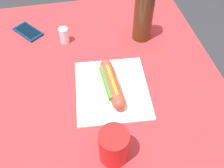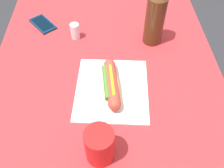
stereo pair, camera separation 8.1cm
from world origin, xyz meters
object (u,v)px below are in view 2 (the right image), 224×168
hot_dog (112,84)px  salt_shaker (75,31)px  drinking_cup (100,145)px  cell_phone (43,24)px  soda_bottle (155,17)px

hot_dog → salt_shaker: (0.28, 0.14, -0.00)m
drinking_cup → salt_shaker: (0.51, 0.10, -0.03)m
hot_dog → cell_phone: size_ratio=1.51×
cell_phone → drinking_cup: (-0.60, -0.24, 0.05)m
cell_phone → salt_shaker: salt_shaker is taller
hot_dog → drinking_cup: size_ratio=1.82×
cell_phone → drinking_cup: drinking_cup is taller
hot_dog → drinking_cup: (-0.23, 0.04, 0.03)m
hot_dog → soda_bottle: soda_bottle is taller
drinking_cup → salt_shaker: drinking_cup is taller
cell_phone → salt_shaker: (-0.09, -0.15, 0.03)m
drinking_cup → salt_shaker: size_ratio=1.80×
salt_shaker → drinking_cup: bearing=-169.2°
hot_dog → salt_shaker: bearing=26.2°
drinking_cup → salt_shaker: bearing=10.8°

